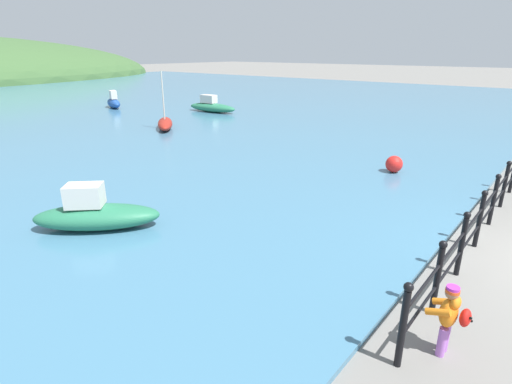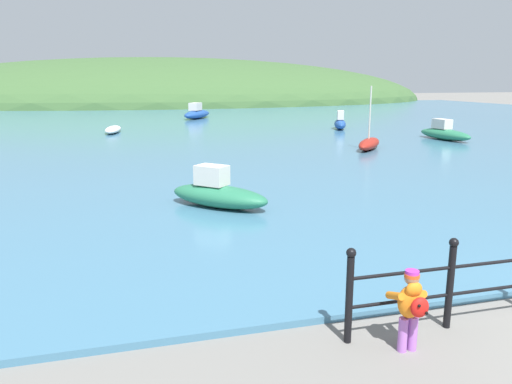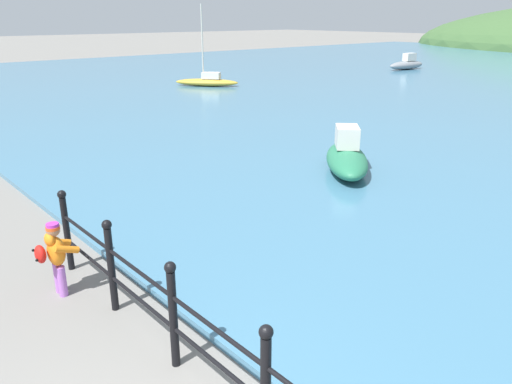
% 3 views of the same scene
% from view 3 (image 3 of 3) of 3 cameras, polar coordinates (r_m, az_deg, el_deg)
% --- Properties ---
extents(child_in_coat, '(0.38, 0.53, 1.00)m').
position_cam_3_polar(child_in_coat, '(6.94, -22.01, -6.43)').
color(child_in_coat, '#AD66C6').
rests_on(child_in_coat, ground).
extents(boat_white_sailboat, '(2.52, 2.53, 1.00)m').
position_cam_3_polar(boat_white_sailboat, '(11.59, 10.33, 3.92)').
color(boat_white_sailboat, '#287551').
rests_on(boat_white_sailboat, water).
extents(boat_twin_mast, '(1.11, 3.27, 1.05)m').
position_cam_3_polar(boat_twin_mast, '(35.79, 16.85, 13.81)').
color(boat_twin_mast, gray).
rests_on(boat_twin_mast, water).
extents(boat_blue_hull, '(3.10, 2.74, 3.95)m').
position_cam_3_polar(boat_blue_hull, '(26.14, -5.60, 12.52)').
color(boat_blue_hull, gold).
rests_on(boat_blue_hull, water).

